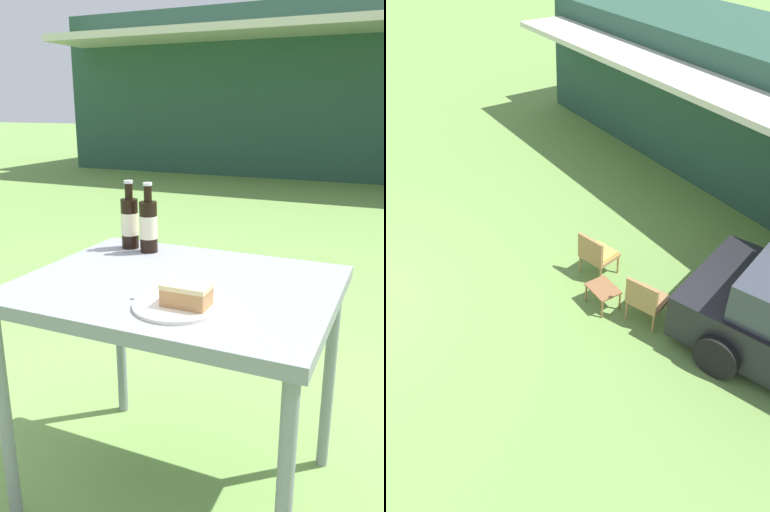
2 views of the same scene
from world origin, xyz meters
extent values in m
plane|color=#6B9347|center=(0.00, 0.00, 0.00)|extent=(60.00, 60.00, 0.00)
cube|color=silver|center=(-0.04, 6.85, 2.37)|extent=(11.07, 1.20, 0.12)
cube|color=gray|center=(0.00, 0.00, 0.72)|extent=(0.91, 0.72, 0.04)
cylinder|color=gray|center=(-0.41, -0.32, 0.35)|extent=(0.04, 0.04, 0.70)
cylinder|color=gray|center=(0.41, -0.32, 0.35)|extent=(0.04, 0.04, 0.70)
cylinder|color=gray|center=(-0.41, 0.32, 0.35)|extent=(0.04, 0.04, 0.70)
cylinder|color=gray|center=(0.41, 0.32, 0.35)|extent=(0.04, 0.04, 0.70)
cylinder|color=silver|center=(0.08, -0.18, 0.75)|extent=(0.23, 0.23, 0.01)
cube|color=#AD7A4C|center=(0.11, -0.18, 0.78)|extent=(0.12, 0.07, 0.05)
cube|color=#DBBC89|center=(0.11, -0.18, 0.81)|extent=(0.12, 0.07, 0.01)
cylinder|color=black|center=(-0.23, 0.24, 0.83)|extent=(0.06, 0.06, 0.18)
cylinder|color=black|center=(-0.23, 0.24, 0.95)|extent=(0.03, 0.03, 0.06)
cylinder|color=silver|center=(-0.23, 0.24, 0.98)|extent=(0.03, 0.03, 0.01)
cylinder|color=beige|center=(-0.23, 0.24, 0.83)|extent=(0.06, 0.06, 0.08)
cylinder|color=black|center=(-0.31, 0.26, 0.83)|extent=(0.06, 0.06, 0.18)
cylinder|color=black|center=(-0.31, 0.26, 0.95)|extent=(0.03, 0.03, 0.06)
cylinder|color=silver|center=(-0.31, 0.26, 0.98)|extent=(0.03, 0.03, 0.01)
cylinder|color=beige|center=(-0.31, 0.26, 0.83)|extent=(0.06, 0.06, 0.08)
cube|color=silver|center=(0.04, -0.18, 0.75)|extent=(0.20, 0.02, 0.01)
camera|label=1|loc=(0.60, -1.25, 1.24)|focal=35.00mm
camera|label=2|loc=(6.75, 0.16, 5.38)|focal=35.00mm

